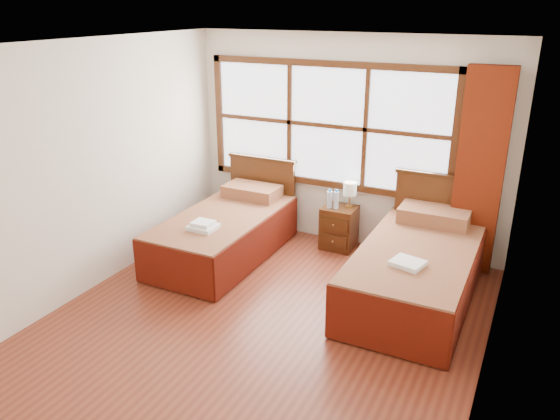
% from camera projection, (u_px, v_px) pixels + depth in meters
% --- Properties ---
extents(floor, '(4.50, 4.50, 0.00)m').
position_uv_depth(floor, '(261.00, 324.00, 5.28)').
color(floor, brown).
rests_on(floor, ground).
extents(ceiling, '(4.50, 4.50, 0.00)m').
position_uv_depth(ceiling, '(257.00, 45.00, 4.35)').
color(ceiling, white).
rests_on(ceiling, wall_back).
extents(wall_back, '(4.00, 0.00, 4.00)m').
position_uv_depth(wall_back, '(346.00, 143.00, 6.70)').
color(wall_back, silver).
rests_on(wall_back, floor).
extents(wall_left, '(0.00, 4.50, 4.50)m').
position_uv_depth(wall_left, '(90.00, 169.00, 5.64)').
color(wall_left, silver).
rests_on(wall_left, floor).
extents(wall_right, '(0.00, 4.50, 4.50)m').
position_uv_depth(wall_right, '(500.00, 239.00, 3.99)').
color(wall_right, silver).
rests_on(wall_right, floor).
extents(window, '(3.16, 0.06, 1.56)m').
position_uv_depth(window, '(327.00, 125.00, 6.70)').
color(window, white).
rests_on(window, wall_back).
extents(curtain, '(0.50, 0.16, 2.30)m').
position_uv_depth(curtain, '(480.00, 173.00, 5.97)').
color(curtain, maroon).
rests_on(curtain, wall_back).
extents(bed_left, '(1.04, 2.06, 1.01)m').
position_uv_depth(bed_left, '(226.00, 231.00, 6.64)').
color(bed_left, '#3C200C').
rests_on(bed_left, floor).
extents(bed_right, '(1.12, 2.18, 1.09)m').
position_uv_depth(bed_right, '(417.00, 268.00, 5.67)').
color(bed_right, '#3C200C').
rests_on(bed_right, floor).
extents(nightstand, '(0.41, 0.41, 0.54)m').
position_uv_depth(nightstand, '(339.00, 228.00, 6.84)').
color(nightstand, '#48240F').
rests_on(nightstand, floor).
extents(towels_left, '(0.31, 0.27, 0.09)m').
position_uv_depth(towels_left, '(203.00, 226.00, 6.09)').
color(towels_left, white).
rests_on(towels_left, bed_left).
extents(towels_right, '(0.34, 0.31, 0.05)m').
position_uv_depth(towels_right, '(408.00, 263.00, 5.16)').
color(towels_right, white).
rests_on(towels_right, bed_right).
extents(lamp, '(0.16, 0.16, 0.32)m').
position_uv_depth(lamp, '(350.00, 189.00, 6.69)').
color(lamp, '#B7833A').
rests_on(lamp, nightstand).
extents(bottle_near, '(0.06, 0.06, 0.24)m').
position_uv_depth(bottle_near, '(330.00, 199.00, 6.69)').
color(bottle_near, silver).
rests_on(bottle_near, nightstand).
extents(bottle_far, '(0.06, 0.06, 0.24)m').
position_uv_depth(bottle_far, '(336.00, 200.00, 6.68)').
color(bottle_far, silver).
rests_on(bottle_far, nightstand).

